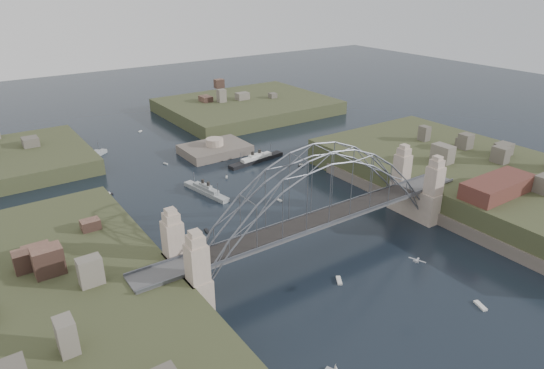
{
  "coord_description": "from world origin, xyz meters",
  "views": [
    {
      "loc": [
        -60.39,
        -69.31,
        56.56
      ],
      "look_at": [
        0.0,
        18.0,
        10.0
      ],
      "focal_mm": 31.53,
      "sensor_mm": 36.0,
      "label": 1
    }
  ],
  "objects_px": {
    "fort_island": "(215,154)",
    "naval_cruiser_near": "(206,191)",
    "ocean_liner": "(256,160)",
    "naval_cruiser_far": "(91,157)",
    "bridge": "(320,202)",
    "wharf_shed": "(498,187)"
  },
  "relations": [
    {
      "from": "wharf_shed",
      "to": "ocean_liner",
      "type": "relative_size",
      "value": 0.93
    },
    {
      "from": "bridge",
      "to": "ocean_liner",
      "type": "distance_m",
      "value": 59.54
    },
    {
      "from": "ocean_liner",
      "to": "wharf_shed",
      "type": "bearing_deg",
      "value": -70.37
    },
    {
      "from": "fort_island",
      "to": "naval_cruiser_near",
      "type": "distance_m",
      "value": 33.23
    },
    {
      "from": "bridge",
      "to": "fort_island",
      "type": "height_order",
      "value": "bridge"
    },
    {
      "from": "bridge",
      "to": "fort_island",
      "type": "xyz_separation_m",
      "value": [
        12.0,
        70.0,
        -12.66
      ]
    },
    {
      "from": "wharf_shed",
      "to": "ocean_liner",
      "type": "height_order",
      "value": "wharf_shed"
    },
    {
      "from": "naval_cruiser_near",
      "to": "naval_cruiser_far",
      "type": "relative_size",
      "value": 1.33
    },
    {
      "from": "wharf_shed",
      "to": "naval_cruiser_far",
      "type": "relative_size",
      "value": 1.48
    },
    {
      "from": "fort_island",
      "to": "naval_cruiser_near",
      "type": "xyz_separation_m",
      "value": [
        -18.02,
        -27.9,
        1.17
      ]
    },
    {
      "from": "naval_cruiser_far",
      "to": "wharf_shed",
      "type": "bearing_deg",
      "value": -56.03
    },
    {
      "from": "fort_island",
      "to": "naval_cruiser_far",
      "type": "bearing_deg",
      "value": 153.4
    },
    {
      "from": "naval_cruiser_near",
      "to": "naval_cruiser_far",
      "type": "bearing_deg",
      "value": 112.34
    },
    {
      "from": "bridge",
      "to": "fort_island",
      "type": "distance_m",
      "value": 72.14
    },
    {
      "from": "naval_cruiser_far",
      "to": "ocean_liner",
      "type": "height_order",
      "value": "ocean_liner"
    },
    {
      "from": "fort_island",
      "to": "naval_cruiser_near",
      "type": "relative_size",
      "value": 1.23
    },
    {
      "from": "fort_island",
      "to": "ocean_liner",
      "type": "bearing_deg",
      "value": -63.71
    },
    {
      "from": "wharf_shed",
      "to": "bridge",
      "type": "bearing_deg",
      "value": 162.35
    },
    {
      "from": "wharf_shed",
      "to": "naval_cruiser_near",
      "type": "distance_m",
      "value": 75.72
    },
    {
      "from": "bridge",
      "to": "naval_cruiser_far",
      "type": "height_order",
      "value": "bridge"
    },
    {
      "from": "bridge",
      "to": "naval_cruiser_near",
      "type": "relative_size",
      "value": 4.69
    },
    {
      "from": "fort_island",
      "to": "naval_cruiser_near",
      "type": "bearing_deg",
      "value": -122.85
    }
  ]
}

